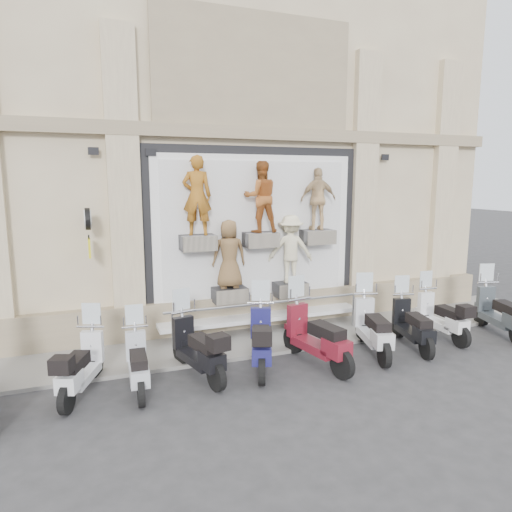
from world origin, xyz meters
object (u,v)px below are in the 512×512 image
object	(u,v)px
scooter_c	(137,352)
scooter_j	(501,302)
scooter_b	(81,354)
scooter_e	(261,328)
guard_rail	(270,320)
scooter_d	(197,337)
scooter_h	(413,315)
scooter_g	(373,317)
scooter_i	(442,307)
clock_sign_bracket	(88,226)
scooter_f	(317,324)

from	to	relation	value
scooter_c	scooter_j	size ratio (longest dim) A/B	0.87
scooter_b	scooter_e	world-z (taller)	scooter_e
guard_rail	scooter_d	size ratio (longest dim) A/B	2.55
scooter_h	scooter_g	bearing A→B (deg)	-167.71
scooter_g	scooter_i	bearing A→B (deg)	23.21
scooter_d	scooter_b	bearing A→B (deg)	166.02
scooter_c	scooter_i	xyz separation A→B (m)	(7.08, 0.23, 0.04)
clock_sign_bracket	scooter_i	world-z (taller)	clock_sign_bracket
scooter_g	scooter_h	bearing A→B (deg)	15.24
scooter_f	scooter_g	distance (m)	1.44
clock_sign_bracket	scooter_j	world-z (taller)	clock_sign_bracket
scooter_c	scooter_e	world-z (taller)	scooter_e
guard_rail	scooter_b	size ratio (longest dim) A/B	2.74
clock_sign_bracket	scooter_f	world-z (taller)	clock_sign_bracket
scooter_c	scooter_f	size ratio (longest dim) A/B	0.82
clock_sign_bracket	scooter_g	distance (m)	6.33
scooter_d	scooter_j	size ratio (longest dim) A/B	0.98
scooter_b	scooter_i	distance (m)	8.02
scooter_e	scooter_j	world-z (taller)	scooter_e
scooter_b	scooter_c	world-z (taller)	scooter_b
scooter_f	scooter_i	size ratio (longest dim) A/B	1.14
scooter_c	scooter_h	xyz separation A→B (m)	(6.01, -0.05, 0.05)
scooter_d	scooter_g	size ratio (longest dim) A/B	0.97
scooter_d	scooter_g	xyz separation A→B (m)	(3.84, -0.19, 0.03)
scooter_e	scooter_g	distance (m)	2.55
guard_rail	scooter_c	bearing A→B (deg)	-153.56
scooter_f	scooter_j	size ratio (longest dim) A/B	1.06
scooter_f	scooter_g	size ratio (longest dim) A/B	1.05
scooter_c	scooter_i	distance (m)	7.08
guard_rail	scooter_i	size ratio (longest dim) A/B	2.69
scooter_e	scooter_h	world-z (taller)	scooter_e
scooter_i	scooter_j	distance (m)	1.53
clock_sign_bracket	scooter_j	size ratio (longest dim) A/B	0.50
scooter_b	scooter_h	size ratio (longest dim) A/B	0.97
scooter_c	scooter_b	bearing A→B (deg)	172.92
scooter_e	scooter_g	bearing A→B (deg)	17.72
scooter_d	scooter_i	size ratio (longest dim) A/B	1.06
scooter_b	scooter_d	xyz separation A→B (m)	(2.07, -0.00, 0.06)
clock_sign_bracket	scooter_d	bearing A→B (deg)	-46.61
clock_sign_bracket	scooter_h	xyz separation A→B (m)	(6.68, -2.12, -2.03)
clock_sign_bracket	scooter_h	bearing A→B (deg)	-17.58
clock_sign_bracket	scooter_e	xyz separation A→B (m)	(3.09, -1.97, -1.97)
scooter_e	scooter_f	size ratio (longest dim) A/B	0.96
scooter_j	scooter_b	bearing A→B (deg)	-166.00
scooter_h	scooter_e	bearing A→B (deg)	-168.98
scooter_f	clock_sign_bracket	bearing A→B (deg)	141.59
clock_sign_bracket	scooter_f	distance (m)	5.13
scooter_f	scooter_i	xyz separation A→B (m)	(3.55, 0.37, -0.11)
scooter_d	scooter_c	bearing A→B (deg)	174.40
clock_sign_bracket	scooter_j	xyz separation A→B (m)	(9.24, -2.18, -1.97)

